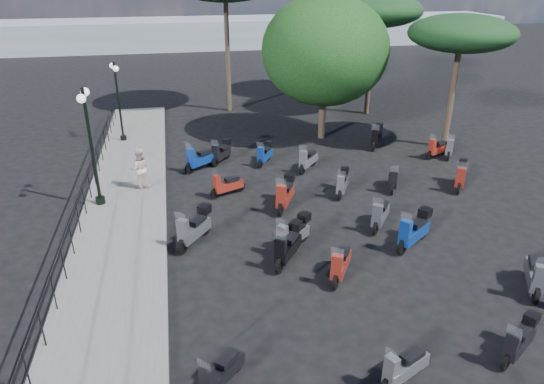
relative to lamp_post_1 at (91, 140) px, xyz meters
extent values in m
plane|color=black|center=(7.39, -4.28, -2.65)|extent=(120.00, 120.00, 0.00)
cube|color=#625F5D|center=(0.89, -1.28, -2.57)|extent=(3.00, 30.00, 0.15)
cylinder|color=black|center=(-0.41, -9.00, -1.95)|extent=(0.04, 0.04, 1.10)
cylinder|color=black|center=(-0.41, -7.63, -1.95)|extent=(0.04, 0.04, 1.10)
cylinder|color=black|center=(-0.41, -6.27, -1.95)|extent=(0.04, 0.04, 1.10)
cylinder|color=black|center=(-0.41, -4.90, -1.95)|extent=(0.04, 0.04, 1.10)
cylinder|color=black|center=(-0.41, -3.53, -1.95)|extent=(0.04, 0.04, 1.10)
cylinder|color=black|center=(-0.41, -2.16, -1.95)|extent=(0.04, 0.04, 1.10)
cylinder|color=black|center=(-0.41, -0.79, -1.95)|extent=(0.04, 0.04, 1.10)
cylinder|color=black|center=(-0.41, 0.58, -1.95)|extent=(0.04, 0.04, 1.10)
cylinder|color=black|center=(-0.41, 1.94, -1.95)|extent=(0.04, 0.04, 1.10)
cylinder|color=black|center=(-0.41, 3.31, -1.95)|extent=(0.04, 0.04, 1.10)
cylinder|color=black|center=(-0.41, 4.68, -1.95)|extent=(0.04, 0.04, 1.10)
cylinder|color=black|center=(-0.41, 6.05, -1.95)|extent=(0.04, 0.04, 1.10)
cylinder|color=black|center=(-0.41, 7.42, -1.95)|extent=(0.04, 0.04, 1.10)
cylinder|color=black|center=(-0.41, 8.79, -1.95)|extent=(0.04, 0.04, 1.10)
cylinder|color=black|center=(-0.41, 10.15, -1.95)|extent=(0.04, 0.04, 1.10)
cylinder|color=black|center=(-0.41, 11.52, -1.95)|extent=(0.04, 0.04, 1.10)
cube|color=black|center=(-0.41, -1.48, -1.42)|extent=(0.04, 26.00, 0.04)
cube|color=black|center=(-0.41, -1.48, -1.95)|extent=(0.04, 26.00, 0.04)
cylinder|color=black|center=(0.00, 0.00, -2.37)|extent=(0.35, 0.35, 0.26)
cylinder|color=black|center=(0.00, 0.00, -0.31)|extent=(0.12, 0.12, 4.38)
cylinder|color=black|center=(0.00, 0.00, 1.72)|extent=(0.06, 0.99, 0.04)
sphere|color=white|center=(-0.01, 0.49, 1.61)|extent=(0.31, 0.31, 0.31)
sphere|color=white|center=(0.01, -0.49, 1.61)|extent=(0.31, 0.31, 0.31)
cylinder|color=black|center=(0.32, 7.51, -2.38)|extent=(0.31, 0.31, 0.24)
cylinder|color=black|center=(0.32, 7.51, -0.53)|extent=(0.11, 0.11, 3.93)
cylinder|color=black|center=(0.32, 7.51, 1.29)|extent=(0.27, 0.86, 0.04)
sphere|color=white|center=(0.20, 7.94, 1.19)|extent=(0.28, 0.28, 0.28)
sphere|color=white|center=(0.44, 7.08, 1.19)|extent=(0.28, 0.28, 0.28)
imported|color=#F2CDCA|center=(1.46, 1.17, -1.67)|extent=(0.87, 0.72, 1.65)
cylinder|color=black|center=(3.88, -9.17, -2.43)|extent=(0.36, 0.38, 0.44)
cube|color=black|center=(3.54, -9.54, -2.26)|extent=(1.03, 1.08, 0.31)
cube|color=black|center=(3.65, -9.42, -2.01)|extent=(0.57, 0.59, 0.13)
cube|color=black|center=(3.19, -9.92, -2.01)|extent=(0.34, 0.33, 0.64)
plane|color=white|center=(3.15, -9.96, -1.60)|extent=(0.30, 0.29, 0.34)
cylinder|color=black|center=(5.64, -5.61, -2.39)|extent=(0.38, 0.48, 0.51)
cylinder|color=black|center=(6.37, -4.57, -2.39)|extent=(0.38, 0.48, 0.51)
cube|color=black|center=(6.04, -5.04, -2.20)|extent=(1.09, 1.33, 0.36)
cube|color=black|center=(6.14, -4.89, -1.90)|extent=(0.63, 0.70, 0.15)
cube|color=black|center=(5.69, -5.54, -1.90)|extent=(0.39, 0.37, 0.74)
plane|color=white|center=(5.65, -5.59, -1.43)|extent=(0.38, 0.30, 0.39)
cube|color=black|center=(6.39, -4.55, -1.71)|extent=(0.48, 0.49, 0.28)
cylinder|color=black|center=(2.90, -3.94, -2.38)|extent=(0.40, 0.48, 0.52)
cylinder|color=black|center=(3.68, -2.89, -2.38)|extent=(0.40, 0.48, 0.52)
cube|color=#53565B|center=(3.32, -3.37, -2.19)|extent=(1.15, 1.35, 0.37)
cube|color=black|center=(3.43, -3.23, -1.88)|extent=(0.65, 0.72, 0.15)
cube|color=#53565B|center=(2.95, -3.87, -1.88)|extent=(0.41, 0.39, 0.76)
plane|color=white|center=(2.91, -3.92, -1.39)|extent=(0.38, 0.32, 0.41)
cube|color=black|center=(3.70, -2.88, -1.69)|extent=(0.50, 0.51, 0.28)
cylinder|color=black|center=(4.30, -0.13, -2.43)|extent=(0.44, 0.26, 0.44)
cylinder|color=black|center=(5.32, 0.30, -2.43)|extent=(0.44, 0.26, 0.44)
cube|color=#9F2A1C|center=(4.85, 0.10, -2.26)|extent=(1.22, 0.75, 0.31)
cube|color=black|center=(5.00, 0.16, -2.00)|extent=(0.61, 0.47, 0.13)
cube|color=#9F2A1C|center=(4.37, -0.11, -2.00)|extent=(0.29, 0.33, 0.64)
plane|color=white|center=(4.32, -0.13, -1.59)|extent=(0.20, 0.35, 0.34)
cylinder|color=black|center=(3.46, 2.63, -2.39)|extent=(0.47, 0.40, 0.51)
cylinder|color=black|center=(4.48, 3.40, -2.39)|extent=(0.47, 0.40, 0.51)
cube|color=navy|center=(4.01, 3.05, -2.20)|extent=(1.33, 1.13, 0.36)
cube|color=black|center=(4.16, 3.15, -1.90)|extent=(0.70, 0.64, 0.15)
cube|color=navy|center=(3.53, 2.68, -1.90)|extent=(0.38, 0.40, 0.75)
plane|color=white|center=(3.47, 2.64, -1.42)|extent=(0.31, 0.37, 0.40)
cylinder|color=black|center=(7.88, -9.98, -2.43)|extent=(0.44, 0.27, 0.44)
cube|color=gray|center=(7.42, -10.20, -2.26)|extent=(1.22, 0.79, 0.31)
cube|color=black|center=(7.56, -10.13, -2.00)|extent=(0.62, 0.48, 0.13)
cube|color=gray|center=(6.94, -10.42, -2.00)|extent=(0.30, 0.34, 0.64)
plane|color=white|center=(6.89, -10.44, -1.59)|extent=(0.21, 0.35, 0.34)
cylinder|color=black|center=(7.00, -6.69, -2.41)|extent=(0.34, 0.46, 0.48)
cylinder|color=black|center=(7.63, -5.67, -2.41)|extent=(0.34, 0.46, 0.48)
cube|color=#9F2A1C|center=(7.35, -6.14, -2.23)|extent=(0.97, 1.28, 0.34)
cube|color=black|center=(7.43, -5.99, -1.95)|extent=(0.57, 0.66, 0.14)
cube|color=#9F2A1C|center=(7.05, -6.62, -1.95)|extent=(0.37, 0.34, 0.70)
plane|color=white|center=(7.01, -6.67, -1.50)|extent=(0.36, 0.27, 0.37)
cylinder|color=black|center=(5.86, -4.78, -2.40)|extent=(0.44, 0.39, 0.49)
cylinder|color=black|center=(6.80, -4.00, -2.40)|extent=(0.44, 0.39, 0.49)
cube|color=gray|center=(6.37, -4.36, -2.22)|extent=(1.24, 1.12, 0.35)
cube|color=black|center=(6.50, -4.24, -1.93)|extent=(0.66, 0.63, 0.14)
cube|color=gray|center=(5.92, -4.73, -1.93)|extent=(0.37, 0.38, 0.71)
plane|color=white|center=(5.88, -4.77, -1.47)|extent=(0.31, 0.35, 0.38)
cube|color=black|center=(6.81, -3.98, -1.75)|extent=(0.48, 0.47, 0.27)
cylinder|color=black|center=(6.46, -2.07, -2.38)|extent=(0.34, 0.52, 0.53)
cylinder|color=black|center=(7.06, -0.89, -2.38)|extent=(0.34, 0.52, 0.53)
cube|color=#9F2A1C|center=(6.79, -1.43, -2.18)|extent=(0.99, 1.45, 0.38)
cube|color=black|center=(6.87, -1.26, -1.87)|extent=(0.60, 0.74, 0.16)
cube|color=#9F2A1C|center=(6.50, -1.99, -1.87)|extent=(0.41, 0.37, 0.78)
plane|color=white|center=(6.47, -2.05, -1.37)|extent=(0.41, 0.27, 0.41)
cube|color=black|center=(7.07, -0.87, -1.67)|extent=(0.49, 0.50, 0.29)
cylinder|color=black|center=(4.62, 3.21, -2.42)|extent=(0.34, 0.43, 0.46)
cylinder|color=black|center=(5.27, 4.16, -2.42)|extent=(0.34, 0.43, 0.46)
cube|color=black|center=(4.97, 3.73, -2.24)|extent=(0.97, 1.21, 0.33)
cube|color=black|center=(5.07, 3.86, -1.98)|extent=(0.56, 0.64, 0.13)
cube|color=black|center=(4.67, 3.28, -1.98)|extent=(0.36, 0.34, 0.67)
plane|color=white|center=(4.63, 3.23, -1.55)|extent=(0.34, 0.27, 0.36)
cube|color=black|center=(5.28, 4.17, -1.80)|extent=(0.44, 0.44, 0.25)
cylinder|color=black|center=(9.62, -5.40, -2.38)|extent=(0.49, 0.40, 0.53)
cylinder|color=black|center=(10.69, -4.62, -2.38)|extent=(0.49, 0.40, 0.53)
cube|color=navy|center=(10.20, -4.98, -2.18)|extent=(1.38, 1.14, 0.37)
cube|color=black|center=(10.35, -4.87, -1.88)|extent=(0.73, 0.65, 0.15)
cube|color=navy|center=(9.69, -5.35, -1.88)|extent=(0.39, 0.41, 0.77)
plane|color=white|center=(9.64, -5.38, -1.38)|extent=(0.32, 0.39, 0.41)
cube|color=black|center=(10.71, -4.61, -1.68)|extent=(0.51, 0.51, 0.29)
cylinder|color=black|center=(9.29, -4.05, -2.40)|extent=(0.37, 0.46, 0.49)
cylinder|color=black|center=(10.02, -3.06, -2.40)|extent=(0.37, 0.46, 0.49)
cube|color=#53565B|center=(9.69, -3.51, -2.22)|extent=(1.07, 1.28, 0.35)
cube|color=black|center=(9.79, -3.37, -1.93)|extent=(0.61, 0.68, 0.14)
cube|color=#53565B|center=(9.34, -3.98, -1.93)|extent=(0.38, 0.36, 0.72)
plane|color=white|center=(9.31, -4.03, -1.47)|extent=(0.36, 0.29, 0.38)
cylinder|color=black|center=(8.23, 1.55, -2.41)|extent=(0.38, 0.43, 0.48)
cylinder|color=black|center=(9.00, 2.46, -2.41)|extent=(0.38, 0.43, 0.48)
cube|color=#A7AAB2|center=(8.65, 2.04, -2.23)|extent=(1.09, 1.21, 0.34)
cube|color=black|center=(8.76, 2.17, -1.95)|extent=(0.61, 0.65, 0.14)
cube|color=#A7AAB2|center=(8.28, 1.61, -1.95)|extent=(0.37, 0.36, 0.70)
plane|color=white|center=(8.25, 1.57, -1.50)|extent=(0.34, 0.30, 0.37)
cylinder|color=black|center=(6.58, 2.66, -2.43)|extent=(0.31, 0.42, 0.43)
cylinder|color=black|center=(7.17, 3.58, -2.43)|extent=(0.31, 0.42, 0.43)
cube|color=navy|center=(6.90, 3.16, -2.27)|extent=(0.89, 1.16, 0.31)
cube|color=black|center=(6.98, 3.29, -2.01)|extent=(0.52, 0.60, 0.13)
cube|color=navy|center=(6.62, 2.72, -2.01)|extent=(0.34, 0.31, 0.63)
plane|color=white|center=(6.59, 2.68, -1.60)|extent=(0.33, 0.25, 0.34)
cube|color=black|center=(7.18, 3.59, -1.85)|extent=(0.41, 0.42, 0.24)
cylinder|color=black|center=(9.78, -10.33, -2.43)|extent=(0.42, 0.31, 0.44)
cylinder|color=black|center=(10.71, -9.76, -2.43)|extent=(0.42, 0.31, 0.44)
cube|color=black|center=(10.28, -10.02, -2.27)|extent=(1.16, 0.89, 0.31)
cube|color=black|center=(10.42, -9.94, -2.01)|extent=(0.61, 0.52, 0.13)
cube|color=black|center=(9.85, -10.29, -2.01)|extent=(0.31, 0.34, 0.63)
plane|color=white|center=(9.80, -10.32, -1.60)|extent=(0.24, 0.33, 0.34)
cube|color=black|center=(10.72, -9.75, -1.85)|extent=(0.42, 0.41, 0.24)
cylinder|color=black|center=(11.20, -1.18, -2.43)|extent=(0.27, 0.44, 0.44)
cylinder|color=black|center=(11.66, -0.18, -2.43)|extent=(0.27, 0.44, 0.44)
cube|color=black|center=(11.45, -0.63, -2.26)|extent=(0.78, 1.21, 0.31)
cube|color=black|center=(11.51, -0.49, -2.01)|extent=(0.48, 0.61, 0.13)
cube|color=black|center=(11.23, -1.11, -2.01)|extent=(0.33, 0.30, 0.64)
plane|color=white|center=(11.21, -1.16, -1.59)|extent=(0.35, 0.21, 0.34)
cylinder|color=black|center=(8.99, -1.25, -2.43)|extent=(0.29, 0.43, 0.44)
cylinder|color=black|center=(9.51, -0.27, -2.43)|extent=(0.29, 0.43, 0.44)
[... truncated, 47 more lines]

